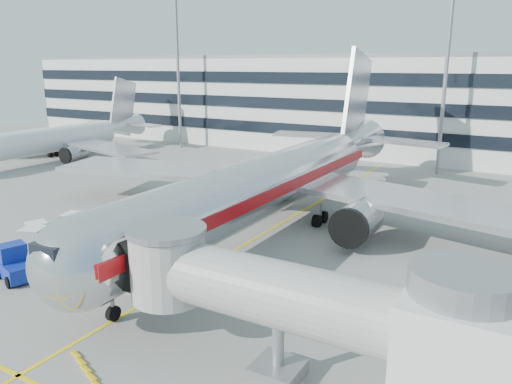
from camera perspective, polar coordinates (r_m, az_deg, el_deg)
The scene contains 15 objects.
ground at distance 35.59m, azimuth -6.60°, elevation -8.99°, with size 180.00×180.00×0.00m, color gray.
lead_in_line at distance 43.43m, azimuth 1.32°, elevation -4.51°, with size 0.25×70.00×0.01m, color yellow.
stop_bar at distance 27.10m, azimuth -25.54°, elevation -18.42°, with size 6.00×0.25×0.01m, color yellow.
main_jet at distance 43.73m, azimuth 2.44°, elevation 1.38°, with size 50.95×48.70×16.06m.
jet_bridge at distance 22.05m, azimuth 6.57°, elevation -13.25°, with size 17.80×4.50×7.00m.
terminal at distance 86.48m, azimuth 17.15°, elevation 9.61°, with size 150.00×24.25×15.60m.
light_mast_west at distance 87.35m, azimuth -8.94°, elevation 14.75°, with size 2.40×1.20×25.45m.
light_mast_centre at distance 69.02m, azimuth 21.03°, elevation 14.14°, with size 2.40×1.20×25.45m.
second_jet at distance 81.01m, azimuth -22.23°, elevation 5.60°, with size 38.21×36.52×12.04m.
belt_loader at distance 44.43m, azimuth -14.51°, elevation -3.69°, with size 4.76×2.97×2.23m.
baggage_tug at distance 37.54m, azimuth -25.80°, elevation -7.46°, with size 3.50×2.74×2.34m.
cargo_container_left at distance 42.73m, azimuth -24.04°, elevation -4.87°, with size 2.21×2.21×1.78m.
cargo_container_right at distance 44.42m, azimuth -23.71°, elevation -4.20°, with size 2.01×2.01×1.66m.
cargo_container_front at distance 45.19m, azimuth -19.96°, elevation -3.41°, with size 2.14×2.14×1.84m.
ramp_worker at distance 38.54m, azimuth -22.09°, elevation -6.83°, with size 0.60×0.39×1.63m, color #B3EF19.
Camera 1 is at (19.82, -25.99, 14.07)m, focal length 35.00 mm.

